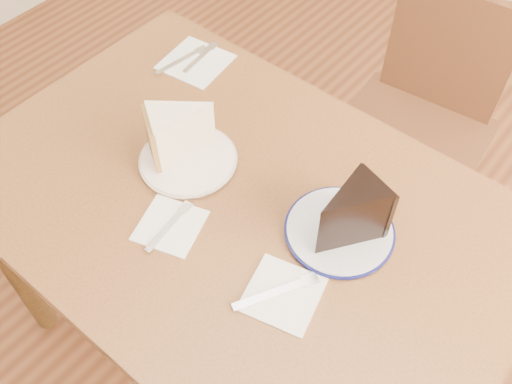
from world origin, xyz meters
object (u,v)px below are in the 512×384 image
object	(u,v)px
table	(237,227)
plate_navy	(339,231)
plate_cream	(188,160)
chocolate_cake	(345,219)
carrot_cake	(184,132)
chair_far	(417,124)

from	to	relation	value
table	plate_navy	size ratio (longest dim) A/B	5.60
plate_cream	chocolate_cake	size ratio (longest dim) A/B	1.54
plate_navy	chocolate_cake	distance (m)	0.07
plate_cream	plate_navy	world-z (taller)	same
plate_cream	carrot_cake	bearing A→B (deg)	139.28
chocolate_cake	carrot_cake	bearing A→B (deg)	19.22
table	plate_cream	world-z (taller)	plate_cream
chair_far	chocolate_cake	size ratio (longest dim) A/B	6.33
table	carrot_cake	size ratio (longest dim) A/B	8.73
carrot_cake	chocolate_cake	bearing A→B (deg)	36.43
chair_far	chocolate_cake	distance (m)	0.76
carrot_cake	table	bearing A→B (deg)	21.80
carrot_cake	plate_cream	bearing A→B (deg)	-7.86
chair_far	plate_navy	size ratio (longest dim) A/B	4.01
plate_navy	chocolate_cake	xyz separation A→B (m)	(0.01, -0.01, 0.07)
plate_navy	carrot_cake	world-z (taller)	carrot_cake
plate_cream	plate_navy	xyz separation A→B (m)	(0.37, 0.06, 0.00)
plate_navy	carrot_cake	distance (m)	0.40
carrot_cake	chair_far	bearing A→B (deg)	101.55
chair_far	chocolate_cake	xyz separation A→B (m)	(0.13, -0.66, 0.35)
plate_navy	plate_cream	bearing A→B (deg)	-171.26
table	plate_navy	distance (m)	0.25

